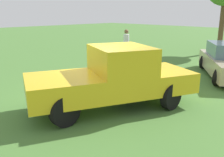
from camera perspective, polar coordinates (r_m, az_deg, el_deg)
name	(u,v)px	position (r m, az deg, el deg)	size (l,w,h in m)	color
ground_plane	(102,97)	(8.48, -2.29, -4.25)	(80.00, 80.00, 0.00)	#477533
pickup_truck	(116,76)	(7.36, 0.91, 0.57)	(5.25, 3.66, 1.84)	black
person_bystander	(126,43)	(14.38, 3.29, 8.09)	(0.38, 0.38, 1.83)	#7A6B51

